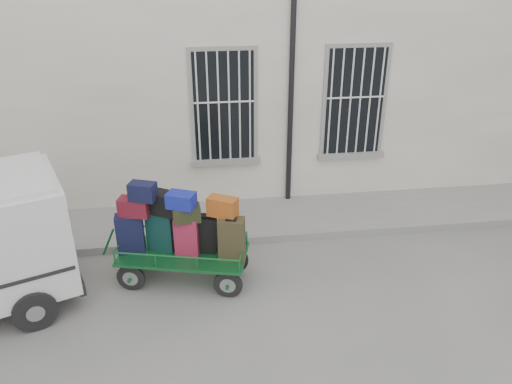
{
  "coord_description": "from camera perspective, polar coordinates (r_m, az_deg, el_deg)",
  "views": [
    {
      "loc": [
        -1.04,
        -6.74,
        5.05
      ],
      "look_at": [
        -0.01,
        1.0,
        1.28
      ],
      "focal_mm": 35.0,
      "sensor_mm": 36.0,
      "label": 1
    }
  ],
  "objects": [
    {
      "name": "building",
      "position": [
        12.45,
        -2.77,
        16.27
      ],
      "size": [
        24.0,
        5.15,
        6.0
      ],
      "color": "beige",
      "rests_on": "ground"
    },
    {
      "name": "ground",
      "position": [
        8.49,
        1.0,
        -10.74
      ],
      "size": [
        80.0,
        80.0,
        0.0
      ],
      "primitive_type": "plane",
      "color": "slate",
      "rests_on": "ground"
    },
    {
      "name": "luggage_cart",
      "position": [
        8.24,
        -8.67,
        -4.61
      ],
      "size": [
        2.5,
        1.43,
        1.82
      ],
      "rotation": [
        0.0,
        0.0,
        -0.25
      ],
      "color": "black",
      "rests_on": "ground"
    },
    {
      "name": "sidewalk",
      "position": [
        10.29,
        -0.8,
        -3.15
      ],
      "size": [
        24.0,
        1.7,
        0.15
      ],
      "primitive_type": "cube",
      "color": "gray",
      "rests_on": "ground"
    }
  ]
}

